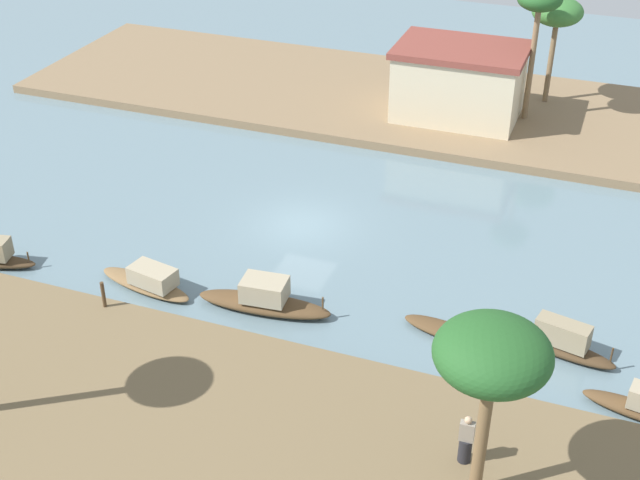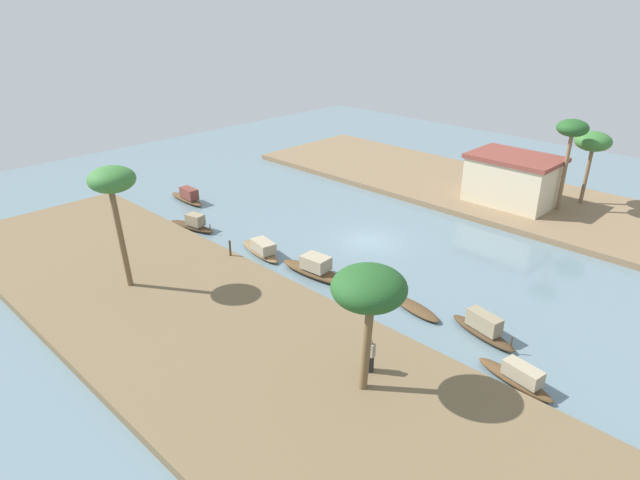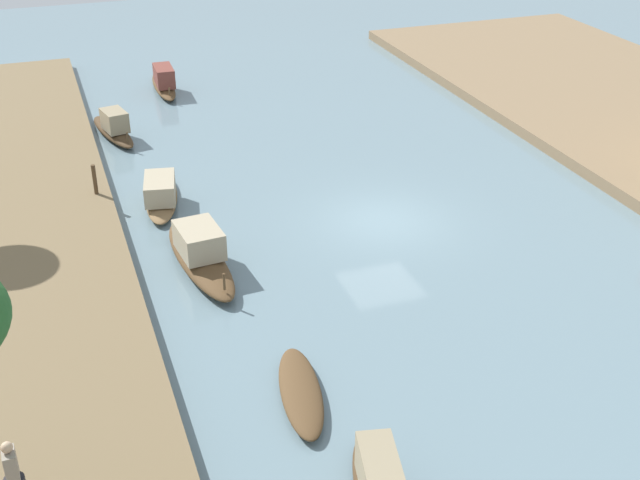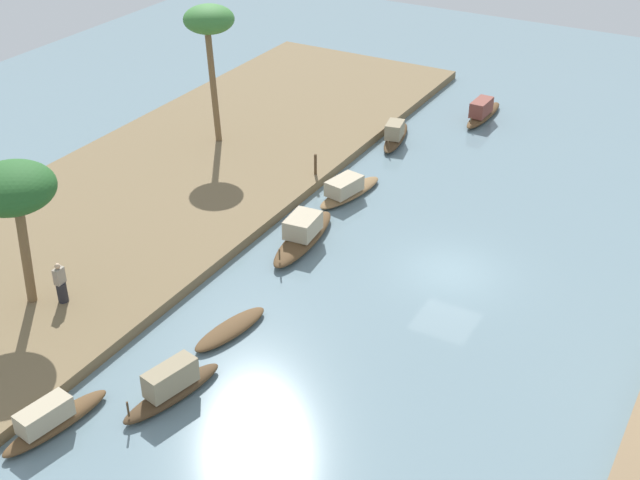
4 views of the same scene
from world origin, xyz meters
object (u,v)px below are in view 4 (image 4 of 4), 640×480
at_px(sampan_open_hull, 483,112).
at_px(person_on_near_bank, 61,285).
at_px(palm_tree_left_far, 12,190).
at_px(sampan_downstream_large, 230,329).
at_px(palm_tree_left_near, 209,24).
at_px(sampan_foreground, 52,420).
at_px(mooring_post, 315,164).
at_px(sampan_upstream_small, 395,135).
at_px(sampan_near_left_bank, 303,234).
at_px(sampan_midstream, 347,190).
at_px(sampan_with_tall_canopy, 172,386).

xyz_separation_m(sampan_open_hull, person_on_near_bank, (25.67, -7.29, 0.69)).
bearing_deg(palm_tree_left_far, sampan_downstream_large, 108.94).
bearing_deg(palm_tree_left_near, sampan_foreground, 21.62).
bearing_deg(person_on_near_bank, palm_tree_left_near, -169.10).
bearing_deg(mooring_post, sampan_foreground, 4.08).
bearing_deg(sampan_open_hull, palm_tree_left_far, -15.75).
height_order(sampan_upstream_small, sampan_downstream_large, sampan_upstream_small).
relative_size(person_on_near_bank, palm_tree_left_far, 0.30).
xyz_separation_m(sampan_near_left_bank, person_on_near_bank, (8.76, -5.38, 0.69)).
height_order(sampan_downstream_large, sampan_midstream, sampan_midstream).
bearing_deg(sampan_downstream_large, sampan_upstream_small, -163.66).
xyz_separation_m(sampan_with_tall_canopy, sampan_foreground, (3.04, -2.36, -0.08)).
distance_m(sampan_upstream_small, palm_tree_left_far, 22.11).
xyz_separation_m(person_on_near_bank, palm_tree_left_far, (0.54, -0.93, 4.03)).
relative_size(sampan_downstream_large, mooring_post, 3.37).
relative_size(sampan_open_hull, person_on_near_bank, 2.66).
relative_size(sampan_upstream_small, sampan_foreground, 1.07).
bearing_deg(sampan_midstream, person_on_near_bank, -9.70).
bearing_deg(sampan_near_left_bank, sampan_downstream_large, 2.31).
distance_m(sampan_open_hull, palm_tree_left_far, 27.87).
distance_m(sampan_downstream_large, sampan_open_hull, 23.76).
bearing_deg(person_on_near_bank, sampan_foreground, 38.01).
distance_m(sampan_near_left_bank, sampan_open_hull, 17.02).
height_order(sampan_foreground, palm_tree_left_near, palm_tree_left_near).
height_order(sampan_midstream, palm_tree_left_near, palm_tree_left_near).
distance_m(sampan_near_left_bank, mooring_post, 5.90).
distance_m(sampan_downstream_large, mooring_post, 12.65).
bearing_deg(sampan_midstream, sampan_upstream_small, -163.19).
xyz_separation_m(sampan_foreground, mooring_post, (-19.10, -1.36, 0.55)).
height_order(sampan_near_left_bank, palm_tree_left_near, palm_tree_left_near).
bearing_deg(person_on_near_bank, mooring_post, 165.50).
bearing_deg(person_on_near_bank, sampan_upstream_small, 165.38).
bearing_deg(sampan_open_hull, mooring_post, -18.97).
height_order(sampan_near_left_bank, sampan_foreground, sampan_near_left_bank).
distance_m(sampan_near_left_bank, person_on_near_bank, 10.30).
bearing_deg(sampan_foreground, palm_tree_left_far, -121.00).
distance_m(sampan_near_left_bank, sampan_upstream_small, 11.70).
bearing_deg(sampan_foreground, sampan_upstream_small, -170.59).
bearing_deg(sampan_foreground, mooring_post, -166.53).
bearing_deg(sampan_downstream_large, sampan_open_hull, -172.25).
bearing_deg(sampan_with_tall_canopy, sampan_upstream_small, -161.55).
bearing_deg(mooring_post, sampan_near_left_bank, 24.54).
xyz_separation_m(sampan_near_left_bank, sampan_midstream, (-4.74, -0.35, -0.06)).
xyz_separation_m(sampan_with_tall_canopy, mooring_post, (-16.05, -3.72, 0.48)).
distance_m(sampan_midstream, sampan_foreground, 18.50).
xyz_separation_m(sampan_near_left_bank, sampan_open_hull, (-16.91, 1.91, -0.00)).
relative_size(sampan_foreground, person_on_near_bank, 2.37).
height_order(person_on_near_bank, palm_tree_left_far, palm_tree_left_far).
bearing_deg(sampan_upstream_small, person_on_near_bank, -23.98).
relative_size(palm_tree_left_near, palm_tree_left_far, 1.26).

